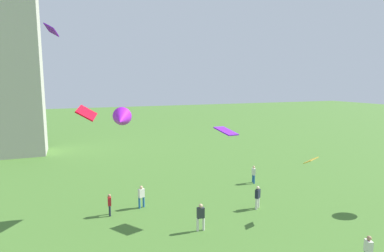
# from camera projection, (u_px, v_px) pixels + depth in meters

# --- Properties ---
(person_0) EXTENTS (0.54, 0.48, 1.79)m
(person_0) POSITION_uv_depth(u_px,v_px,m) (258.00, 196.00, 24.07)
(person_0) COLOR silver
(person_0) RESTS_ON ground_plane
(person_1) EXTENTS (0.42, 0.52, 1.76)m
(person_1) POSITION_uv_depth(u_px,v_px,m) (368.00, 250.00, 16.41)
(person_1) COLOR #2D3338
(person_1) RESTS_ON ground_plane
(person_2) EXTENTS (0.57, 0.32, 1.84)m
(person_2) POSITION_uv_depth(u_px,v_px,m) (201.00, 216.00, 20.49)
(person_2) COLOR silver
(person_2) RESTS_ON ground_plane
(person_3) EXTENTS (0.28, 0.50, 1.62)m
(person_3) POSITION_uv_depth(u_px,v_px,m) (110.00, 203.00, 22.87)
(person_3) COLOR #1E2333
(person_3) RESTS_ON ground_plane
(person_4) EXTENTS (0.52, 0.41, 1.77)m
(person_4) POSITION_uv_depth(u_px,v_px,m) (141.00, 195.00, 24.24)
(person_4) COLOR #235693
(person_4) RESTS_ON ground_plane
(person_5) EXTENTS (0.36, 0.52, 1.71)m
(person_5) POSITION_uv_depth(u_px,v_px,m) (254.00, 173.00, 30.16)
(person_5) COLOR #235693
(person_5) RESTS_ON ground_plane
(kite_flying_0) EXTENTS (1.31, 1.62, 0.87)m
(kite_flying_0) POSITION_uv_depth(u_px,v_px,m) (87.00, 113.00, 17.77)
(kite_flying_0) COLOR red
(kite_flying_1) EXTENTS (1.87, 2.38, 1.61)m
(kite_flying_1) POSITION_uv_depth(u_px,v_px,m) (121.00, 119.00, 22.50)
(kite_flying_1) COLOR #9F18D0
(kite_flying_2) EXTENTS (1.08, 0.88, 0.52)m
(kite_flying_2) POSITION_uv_depth(u_px,v_px,m) (311.00, 160.00, 22.22)
(kite_flying_2) COLOR gold
(kite_flying_3) EXTENTS (1.07, 1.52, 0.91)m
(kite_flying_3) POSITION_uv_depth(u_px,v_px,m) (51.00, 30.00, 23.82)
(kite_flying_3) COLOR #720EC7
(kite_flying_4) EXTENTS (1.52, 1.81, 0.55)m
(kite_flying_4) POSITION_uv_depth(u_px,v_px,m) (226.00, 131.00, 22.15)
(kite_flying_4) COLOR purple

